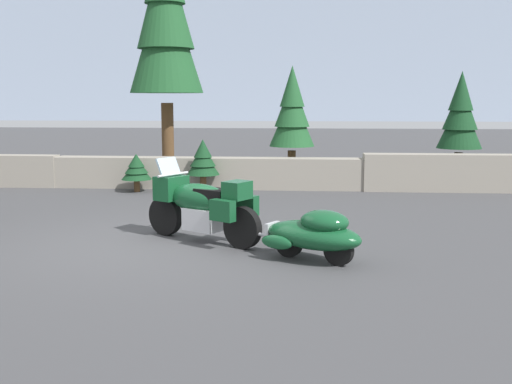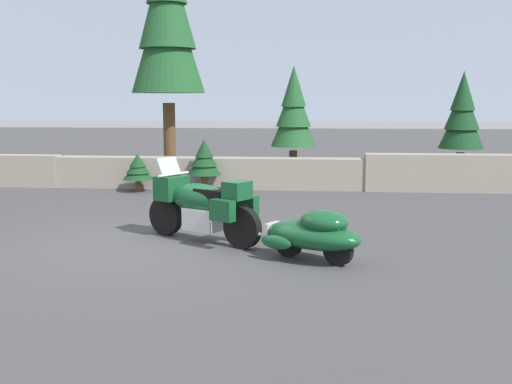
% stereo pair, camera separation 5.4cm
% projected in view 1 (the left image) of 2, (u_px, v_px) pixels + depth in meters
% --- Properties ---
extents(ground_plane, '(80.00, 80.00, 0.00)m').
position_uv_depth(ground_plane, '(147.00, 245.00, 9.75)').
color(ground_plane, '#424244').
extents(stone_guard_wall, '(24.00, 0.65, 0.94)m').
position_uv_depth(stone_guard_wall, '(235.00, 172.00, 15.84)').
color(stone_guard_wall, gray).
rests_on(stone_guard_wall, ground).
extents(distant_ridgeline, '(240.00, 80.00, 16.00)m').
position_uv_depth(distant_ridgeline, '(289.00, 65.00, 103.49)').
color(distant_ridgeline, '#99A8BF').
rests_on(distant_ridgeline, ground).
extents(touring_motorcycle, '(2.04, 1.45, 1.33)m').
position_uv_depth(touring_motorcycle, '(202.00, 204.00, 9.93)').
color(touring_motorcycle, black).
rests_on(touring_motorcycle, ground).
extents(car_shaped_trailer, '(2.07, 1.46, 0.76)m').
position_uv_depth(car_shaped_trailer, '(314.00, 233.00, 8.73)').
color(car_shaped_trailer, black).
rests_on(car_shaped_trailer, ground).
extents(pine_tree_tall, '(2.13, 2.13, 7.61)m').
position_uv_depth(pine_tree_tall, '(165.00, 12.00, 17.53)').
color(pine_tree_tall, brown).
rests_on(pine_tree_tall, ground).
extents(pine_tree_secondary, '(1.22, 1.22, 3.20)m').
position_uv_depth(pine_tree_secondary, '(292.00, 111.00, 16.46)').
color(pine_tree_secondary, brown).
rests_on(pine_tree_secondary, ground).
extents(pine_tree_far_right, '(1.19, 1.19, 3.05)m').
position_uv_depth(pine_tree_far_right, '(460.00, 114.00, 16.37)').
color(pine_tree_far_right, brown).
rests_on(pine_tree_far_right, ground).
extents(pine_sapling_near, '(0.76, 0.76, 0.96)m').
position_uv_depth(pine_sapling_near, '(136.00, 168.00, 15.31)').
color(pine_sapling_near, brown).
rests_on(pine_sapling_near, ground).
extents(pine_sapling_farther, '(0.83, 0.83, 1.32)m').
position_uv_depth(pine_sapling_farther, '(203.00, 159.00, 15.29)').
color(pine_sapling_farther, brown).
rests_on(pine_sapling_farther, ground).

